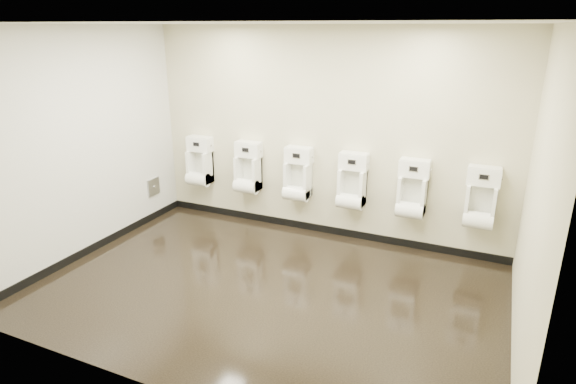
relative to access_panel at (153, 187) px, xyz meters
name	(u,v)px	position (x,y,z in m)	size (l,w,h in m)	color
ground	(266,289)	(2.48, -1.20, -0.50)	(5.00, 3.50, 0.00)	black
ceiling	(262,23)	(2.48, -1.20, 2.30)	(5.00, 3.50, 0.00)	white
back_wall	(324,135)	(2.48, 0.55, 0.90)	(5.00, 0.02, 2.80)	beige
front_wall	(152,232)	(2.48, -2.95, 0.90)	(5.00, 0.02, 2.80)	beige
left_wall	(82,145)	(-0.02, -1.20, 0.90)	(0.02, 3.50, 2.80)	beige
right_wall	(537,204)	(4.98, -1.20, 0.90)	(0.02, 3.50, 2.80)	beige
tile_overlay_left	(82,145)	(-0.01, -1.20, 0.90)	(0.01, 3.50, 2.80)	silver
skirting_back	(321,228)	(2.48, 0.54, -0.45)	(5.00, 0.02, 0.10)	black
skirting_left	(97,246)	(-0.01, -1.20, -0.45)	(0.02, 3.50, 0.10)	black
access_panel	(153,187)	(0.00, 0.00, 0.00)	(0.04, 0.25, 0.25)	#9E9EA3
urinal_0	(200,165)	(0.56, 0.42, 0.29)	(0.39, 0.29, 0.72)	white
urinal_1	(248,171)	(1.38, 0.42, 0.29)	(0.39, 0.29, 0.72)	white
urinal_2	(298,178)	(2.16, 0.42, 0.29)	(0.39, 0.29, 0.72)	white
urinal_3	(352,185)	(2.94, 0.42, 0.29)	(0.39, 0.29, 0.72)	white
urinal_4	(412,193)	(3.72, 0.42, 0.29)	(0.39, 0.29, 0.72)	white
urinal_5	(481,202)	(4.52, 0.42, 0.29)	(0.39, 0.29, 0.72)	white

